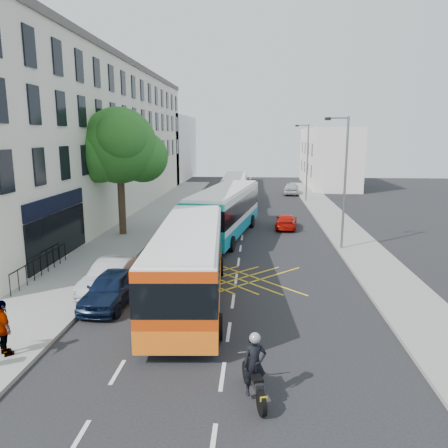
% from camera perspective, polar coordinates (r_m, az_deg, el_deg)
% --- Properties ---
extents(ground, '(120.00, 120.00, 0.00)m').
position_cam_1_polar(ground, '(16.44, 0.62, -13.91)').
color(ground, black).
rests_on(ground, ground).
extents(pavement_left, '(5.00, 70.00, 0.15)m').
position_cam_1_polar(pavement_left, '(32.03, -13.02, -1.35)').
color(pavement_left, gray).
rests_on(pavement_left, ground).
extents(pavement_right, '(3.00, 70.00, 0.15)m').
position_cam_1_polar(pavement_right, '(31.32, 16.22, -1.81)').
color(pavement_right, gray).
rests_on(pavement_right, ground).
extents(terrace_main, '(8.30, 45.00, 13.50)m').
position_cam_1_polar(terrace_main, '(42.03, -16.90, 10.65)').
color(terrace_main, beige).
rests_on(terrace_main, ground).
extents(terrace_far, '(8.00, 20.00, 10.00)m').
position_cam_1_polar(terrace_far, '(71.41, -8.00, 9.79)').
color(terrace_far, silver).
rests_on(terrace_far, ground).
extents(building_right, '(6.00, 18.00, 8.00)m').
position_cam_1_polar(building_right, '(63.69, 13.43, 8.49)').
color(building_right, silver).
rests_on(building_right, ground).
extents(street_tree, '(6.30, 5.70, 8.80)m').
position_cam_1_polar(street_tree, '(31.24, -13.58, 9.82)').
color(street_tree, '#382619').
rests_on(street_tree, pavement_left).
extents(lamp_near, '(1.45, 0.15, 8.00)m').
position_cam_1_polar(lamp_near, '(27.44, 15.35, 6.03)').
color(lamp_near, slate).
rests_on(lamp_near, pavement_right).
extents(lamp_far, '(1.45, 0.15, 8.00)m').
position_cam_1_polar(lamp_far, '(47.17, 10.72, 8.38)').
color(lamp_far, slate).
rests_on(lamp_far, pavement_right).
extents(railings, '(0.08, 5.60, 1.14)m').
position_cam_1_polar(railings, '(23.61, -22.81, -4.97)').
color(railings, black).
rests_on(railings, pavement_left).
extents(bus_near, '(3.50, 11.72, 3.25)m').
position_cam_1_polar(bus_near, '(18.95, -4.55, -4.89)').
color(bus_near, silver).
rests_on(bus_near, ground).
extents(bus_mid, '(4.67, 12.37, 3.40)m').
position_cam_1_polar(bus_mid, '(30.75, 0.12, 1.68)').
color(bus_mid, silver).
rests_on(bus_mid, ground).
extents(bus_far, '(2.69, 10.43, 2.92)m').
position_cam_1_polar(bus_far, '(46.13, 1.45, 4.67)').
color(bus_far, silver).
rests_on(bus_far, ground).
extents(motorbike, '(0.83, 2.14, 1.94)m').
position_cam_1_polar(motorbike, '(12.40, 3.97, -18.23)').
color(motorbike, black).
rests_on(motorbike, ground).
extents(parked_car_blue, '(1.89, 4.25, 1.42)m').
position_cam_1_polar(parked_car_blue, '(19.22, -14.52, -8.14)').
color(parked_car_blue, black).
rests_on(parked_car_blue, ground).
extents(parked_car_silver, '(2.10, 4.56, 1.45)m').
position_cam_1_polar(parked_car_silver, '(20.84, -14.33, -6.53)').
color(parked_car_silver, '#94959B').
rests_on(parked_car_silver, ground).
extents(red_hatchback, '(1.96, 3.99, 1.12)m').
position_cam_1_polar(red_hatchback, '(33.92, 8.13, 0.38)').
color(red_hatchback, red).
rests_on(red_hatchback, ground).
extents(distant_car_grey, '(2.31, 4.50, 1.21)m').
position_cam_1_polar(distant_car_grey, '(56.56, 1.36, 5.00)').
color(distant_car_grey, '#44464D').
rests_on(distant_car_grey, ground).
extents(distant_car_silver, '(2.15, 4.46, 1.47)m').
position_cam_1_polar(distant_car_silver, '(53.51, 8.77, 4.63)').
color(distant_car_silver, '#B4B7BC').
rests_on(distant_car_silver, ground).
extents(pedestrian_far, '(1.11, 1.04, 1.84)m').
position_cam_1_polar(pedestrian_far, '(15.82, -26.86, -12.04)').
color(pedestrian_far, gray).
rests_on(pedestrian_far, pavement_left).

